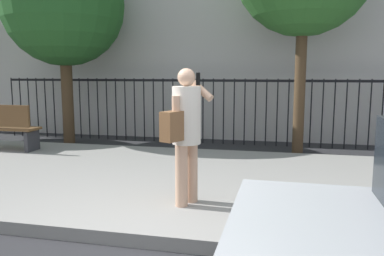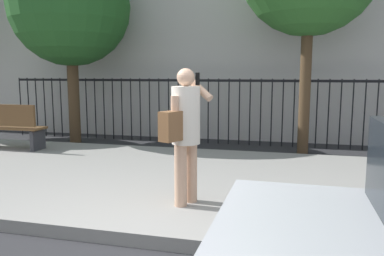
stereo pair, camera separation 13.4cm
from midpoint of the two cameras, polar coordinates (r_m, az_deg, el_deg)
The scene contains 5 objects.
ground_plane at distance 4.03m, azimuth -6.89°, elevation -17.43°, with size 60.00×60.00×0.00m, color #28282B.
sidewalk at distance 5.99m, azimuth 0.19°, elevation -7.96°, with size 28.00×4.40×0.15m, color gray.
iron_fence at distance 9.43m, azimuth 5.04°, elevation 3.75°, with size 12.03×0.04×1.60m.
pedestrian_on_phone at distance 4.58m, azimuth -1.86°, elevation 0.16°, with size 0.55×0.72×1.64m.
street_tree_near at distance 10.15m, azimuth -18.79°, elevation 16.71°, with size 2.90×2.90×4.79m.
Camera 1 is at (1.17, -3.43, 1.73)m, focal length 36.23 mm.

